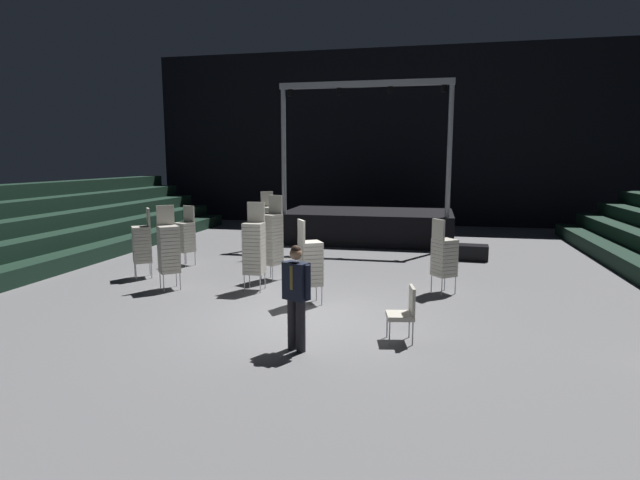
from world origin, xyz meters
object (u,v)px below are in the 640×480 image
object	(u,v)px
chair_stack_front_left	(254,247)
chair_stack_rear_right	(185,236)
stage_riser	(368,224)
equipment_road_case	(473,252)
man_with_tie	(296,292)
chair_stack_mid_left	(271,238)
loose_chair_near_man	(404,311)
chair_stack_rear_centre	(169,248)
chair_stack_front_right	(444,256)
chair_stack_mid_right	(270,225)
chair_stack_mid_centre	(310,262)
chair_stack_rear_left	(142,243)

from	to	relation	value
chair_stack_front_left	chair_stack_rear_right	bearing A→B (deg)	-39.90
stage_riser	equipment_road_case	world-z (taller)	stage_riser
man_with_tie	chair_stack_mid_left	bearing A→B (deg)	-42.85
man_with_tie	chair_stack_front_left	size ratio (longest dim) A/B	0.83
man_with_tie	loose_chair_near_man	distance (m)	1.88
chair_stack_front_left	chair_stack_rear_centre	xyz separation A→B (m)	(-2.00, -0.31, -0.04)
chair_stack_front_right	loose_chair_near_man	world-z (taller)	chair_stack_front_right
chair_stack_mid_right	stage_riser	bearing A→B (deg)	-167.38
stage_riser	loose_chair_near_man	world-z (taller)	stage_riser
man_with_tie	chair_stack_mid_centre	bearing A→B (deg)	-56.23
chair_stack_rear_centre	loose_chair_near_man	distance (m)	6.09
chair_stack_mid_centre	chair_stack_rear_right	xyz separation A→B (m)	(-4.42, 3.09, -0.04)
chair_stack_mid_right	chair_stack_rear_right	size ratio (longest dim) A/B	1.20
chair_stack_mid_centre	stage_riser	bearing A→B (deg)	148.57
man_with_tie	chair_stack_mid_left	size ratio (longest dim) A/B	0.80
man_with_tie	chair_stack_mid_centre	world-z (taller)	chair_stack_mid_centre
chair_stack_rear_left	chair_stack_rear_centre	xyz separation A→B (m)	(1.26, -0.93, 0.08)
chair_stack_mid_right	equipment_road_case	world-z (taller)	chair_stack_mid_right
equipment_road_case	loose_chair_near_man	world-z (taller)	loose_chair_near_man
chair_stack_front_left	loose_chair_near_man	world-z (taller)	chair_stack_front_left
chair_stack_front_left	chair_stack_rear_centre	size ratio (longest dim) A/B	1.04
chair_stack_mid_centre	chair_stack_front_left	bearing A→B (deg)	-148.67
man_with_tie	chair_stack_front_right	bearing A→B (deg)	-94.50
man_with_tie	chair_stack_rear_right	xyz separation A→B (m)	(-4.83, 5.76, -0.11)
chair_stack_mid_centre	equipment_road_case	world-z (taller)	chair_stack_mid_centre
chair_stack_front_right	equipment_road_case	bearing A→B (deg)	130.03
chair_stack_mid_left	chair_stack_rear_centre	distance (m)	2.50
chair_stack_mid_left	chair_stack_rear_right	xyz separation A→B (m)	(-2.96, 1.17, -0.21)
chair_stack_rear_right	loose_chair_near_man	bearing A→B (deg)	163.57
man_with_tie	chair_stack_front_left	bearing A→B (deg)	-36.01
stage_riser	chair_stack_mid_left	xyz separation A→B (m)	(-1.60, -6.82, 0.43)
chair_stack_mid_right	chair_stack_rear_centre	xyz separation A→B (m)	(-1.13, -4.19, -0.04)
stage_riser	chair_stack_rear_right	world-z (taller)	stage_riser
chair_stack_front_left	chair_stack_rear_right	size ratio (longest dim) A/B	1.20
man_with_tie	chair_stack_mid_left	xyz separation A→B (m)	(-1.87, 4.59, 0.10)
chair_stack_front_right	chair_stack_rear_right	world-z (taller)	same
equipment_road_case	loose_chair_near_man	size ratio (longest dim) A/B	0.95
chair_stack_front_right	chair_stack_rear_centre	world-z (taller)	chair_stack_rear_centre
chair_stack_mid_centre	chair_stack_mid_left	bearing A→B (deg)	-173.26
stage_riser	chair_stack_front_left	distance (m)	8.10
man_with_tie	chair_stack_front_right	distance (m)	4.78
chair_stack_front_left	equipment_road_case	xyz separation A→B (m)	(5.24, 4.89, -0.80)
stage_riser	chair_stack_mid_right	bearing A→B (deg)	-122.05
chair_stack_rear_left	chair_stack_front_left	bearing A→B (deg)	-137.27
chair_stack_front_left	chair_stack_front_right	bearing A→B (deg)	-172.88
chair_stack_front_left	chair_stack_mid_right	world-z (taller)	same
chair_stack_front_left	chair_stack_mid_right	bearing A→B (deg)	-79.22
chair_stack_mid_right	loose_chair_near_man	world-z (taller)	chair_stack_mid_right
chair_stack_front_right	chair_stack_mid_right	world-z (taller)	chair_stack_mid_right
chair_stack_front_right	chair_stack_rear_centre	bearing A→B (deg)	-118.36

